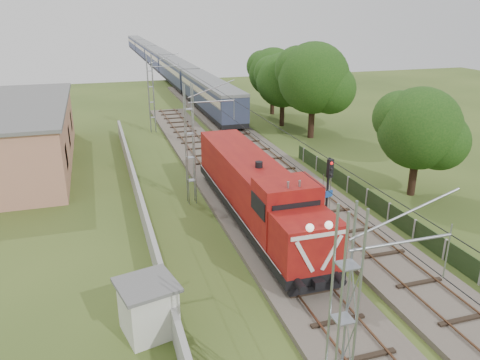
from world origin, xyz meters
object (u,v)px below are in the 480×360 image
object	(u,v)px
signal_post	(329,184)
relay_hut	(148,308)
locomotive	(256,190)
coach_rake	(158,58)

from	to	relation	value
signal_post	relay_hut	size ratio (longest dim) A/B	1.77
locomotive	coach_rake	world-z (taller)	locomotive
signal_post	relay_hut	world-z (taller)	signal_post
signal_post	relay_hut	xyz separation A→B (m)	(-10.71, -5.56, -2.10)
coach_rake	signal_post	xyz separation A→B (m)	(-1.69, -80.44, 0.73)
coach_rake	locomotive	bearing A→B (deg)	-93.68
locomotive	relay_hut	world-z (taller)	locomotive
signal_post	relay_hut	bearing A→B (deg)	-152.57
relay_hut	signal_post	bearing A→B (deg)	27.43
locomotive	relay_hut	bearing A→B (deg)	-131.76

